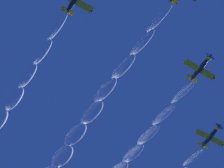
# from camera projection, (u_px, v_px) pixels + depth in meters

# --- Properties ---
(airplane_left_wingman) EXTENTS (7.21, 6.72, 2.34)m
(airplane_left_wingman) POSITION_uv_depth(u_px,v_px,m) (201.00, 68.00, 91.49)
(airplane_left_wingman) COLOR #232328
(airplane_slot_tail) EXTENTS (7.20, 6.72, 2.57)m
(airplane_slot_tail) POSITION_uv_depth(u_px,v_px,m) (211.00, 136.00, 101.60)
(airplane_slot_tail) COLOR #232328
(smoke_trail_lead) EXTENTS (30.74, 47.23, 11.01)m
(smoke_trail_lead) POSITION_uv_depth(u_px,v_px,m) (69.00, 146.00, 93.12)
(smoke_trail_lead) COLOR white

